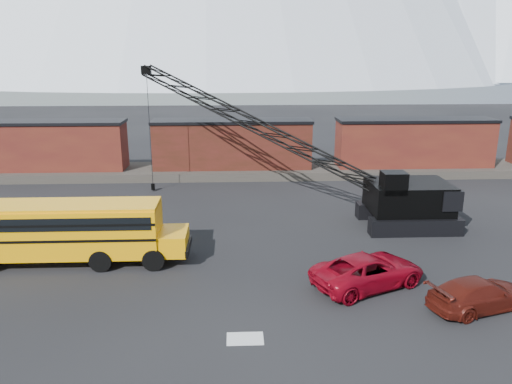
% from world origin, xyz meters
% --- Properties ---
extents(ground, '(160.00, 160.00, 0.00)m').
position_xyz_m(ground, '(0.00, 0.00, 0.00)').
color(ground, black).
rests_on(ground, ground).
extents(gravel_berm, '(120.00, 5.00, 0.70)m').
position_xyz_m(gravel_berm, '(0.00, 22.00, 0.35)').
color(gravel_berm, '#46403A').
rests_on(gravel_berm, ground).
extents(boxcar_west_near, '(13.70, 3.10, 4.17)m').
position_xyz_m(boxcar_west_near, '(-16.00, 22.00, 2.76)').
color(boxcar_west_near, '#491614').
rests_on(boxcar_west_near, gravel_berm).
extents(boxcar_mid, '(13.70, 3.10, 4.17)m').
position_xyz_m(boxcar_mid, '(0.00, 22.00, 2.76)').
color(boxcar_mid, '#4F1A16').
rests_on(boxcar_mid, gravel_berm).
extents(boxcar_east_near, '(13.70, 3.10, 4.17)m').
position_xyz_m(boxcar_east_near, '(16.00, 22.00, 2.76)').
color(boxcar_east_near, '#491614').
rests_on(boxcar_east_near, gravel_berm).
extents(snow_patch, '(1.40, 0.90, 0.02)m').
position_xyz_m(snow_patch, '(0.50, -4.00, 0.01)').
color(snow_patch, silver).
rests_on(snow_patch, ground).
extents(school_bus, '(11.65, 2.65, 3.19)m').
position_xyz_m(school_bus, '(-8.36, 3.52, 1.79)').
color(school_bus, '#EC9C04').
rests_on(school_bus, ground).
extents(red_pickup, '(6.02, 4.56, 1.52)m').
position_xyz_m(red_pickup, '(6.31, 0.22, 0.76)').
color(red_pickup, maroon).
rests_on(red_pickup, ground).
extents(maroon_suv, '(5.02, 3.23, 1.35)m').
position_xyz_m(maroon_suv, '(10.46, -2.09, 0.68)').
color(maroon_suv, '#4C140D').
rests_on(maroon_suv, ground).
extents(crawler_crane, '(20.33, 11.33, 9.70)m').
position_xyz_m(crawler_crane, '(1.65, 12.67, 5.72)').
color(crawler_crane, black).
rests_on(crawler_crane, ground).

